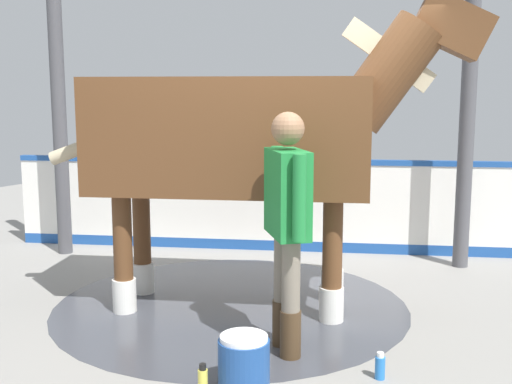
% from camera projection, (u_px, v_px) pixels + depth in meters
% --- Properties ---
extents(ground_plane, '(16.00, 16.00, 0.02)m').
position_uv_depth(ground_plane, '(267.00, 314.00, 5.37)').
color(ground_plane, gray).
extents(wet_patch, '(3.07, 3.07, 0.00)m').
position_uv_depth(wet_patch, '(231.00, 305.00, 5.56)').
color(wet_patch, '#42444C').
rests_on(wet_patch, ground).
extents(barrier_wall, '(5.41, 2.34, 1.08)m').
position_uv_depth(barrier_wall, '(260.00, 208.00, 7.46)').
color(barrier_wall, white).
rests_on(barrier_wall, ground).
extents(roof_post_near, '(0.16, 0.16, 3.16)m').
position_uv_depth(roof_post_near, '(467.00, 118.00, 6.57)').
color(roof_post_near, '#4C4C51').
rests_on(roof_post_near, ground).
extents(roof_post_far, '(0.16, 0.16, 3.16)m').
position_uv_depth(roof_post_far, '(59.00, 115.00, 7.14)').
color(roof_post_far, '#4C4C51').
rests_on(roof_post_far, ground).
extents(horse, '(3.47, 1.82, 2.64)m').
position_uv_depth(horse, '(245.00, 137.00, 5.31)').
color(horse, brown).
rests_on(horse, ground).
extents(handler, '(0.50, 0.53, 1.71)m').
position_uv_depth(handler, '(287.00, 216.00, 4.44)').
color(handler, '#47331E').
rests_on(handler, ground).
extents(wash_bucket, '(0.32, 0.32, 0.36)m').
position_uv_depth(wash_bucket, '(244.00, 364.00, 3.95)').
color(wash_bucket, '#1E478C').
rests_on(wash_bucket, ground).
extents(bottle_shampoo, '(0.06, 0.06, 0.21)m').
position_uv_depth(bottle_shampoo, '(203.00, 382.00, 3.89)').
color(bottle_shampoo, '#D8CC4C').
rests_on(bottle_shampoo, ground).
extents(bottle_spray, '(0.07, 0.07, 0.18)m').
position_uv_depth(bottle_spray, '(380.00, 367.00, 4.13)').
color(bottle_spray, blue).
rests_on(bottle_spray, ground).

